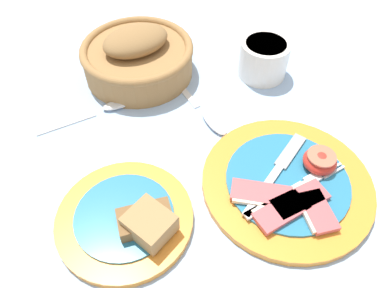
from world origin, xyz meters
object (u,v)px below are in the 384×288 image
sugar_cup (264,58)px  bread_basket (138,56)px  bread_plate (130,220)px  teaspoon_by_saucer (107,108)px  breakfast_plate (289,183)px  teaspoon_near_cup (206,113)px

sugar_cup → bread_basket: size_ratio=0.43×
bread_plate → teaspoon_by_saucer: (-0.01, 0.25, -0.01)m
breakfast_plate → sugar_cup: sugar_cup is taller
bread_basket → teaspoon_by_saucer: 0.12m
bread_plate → bread_basket: bread_basket is taller
bread_basket → sugar_cup: bearing=-14.7°
bread_plate → sugar_cup: bearing=42.1°
bread_basket → teaspoon_near_cup: (0.10, -0.15, -0.04)m
breakfast_plate → sugar_cup: bearing=77.6°
breakfast_plate → bread_basket: bread_basket is taller
breakfast_plate → teaspoon_by_saucer: size_ratio=1.37×
bread_basket → teaspoon_by_saucer: (-0.08, -0.09, -0.04)m
sugar_cup → teaspoon_by_saucer: sugar_cup is taller
bread_basket → teaspoon_near_cup: 0.18m
bread_plate → teaspoon_near_cup: 0.25m
breakfast_plate → bread_basket: 0.38m
teaspoon_near_cup → breakfast_plate: bearing=8.6°
teaspoon_by_saucer → teaspoon_near_cup: size_ratio=1.00×
breakfast_plate → teaspoon_near_cup: 0.20m
teaspoon_near_cup → bread_basket: bearing=-161.7°
breakfast_plate → sugar_cup: size_ratio=2.75×
teaspoon_by_saucer → teaspoon_near_cup: bearing=-31.7°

